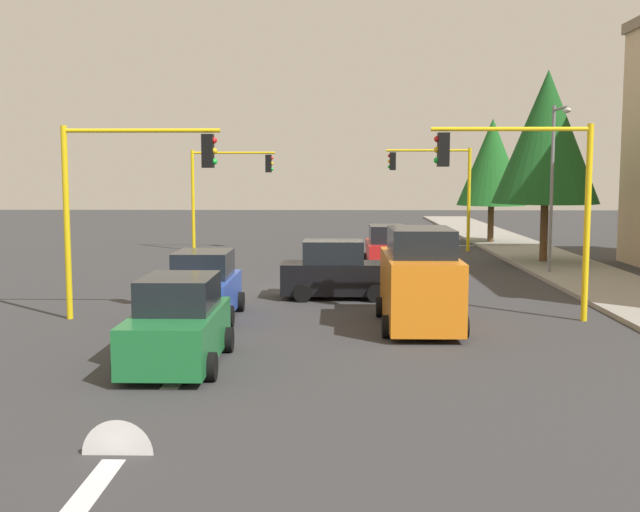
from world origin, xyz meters
name	(u,v)px	position (x,y,z in m)	size (l,w,h in m)	color
ground_plane	(327,289)	(0.00, 0.00, 0.00)	(120.00, 120.00, 0.00)	#353538
sidewalk_kerb	(573,271)	(-5.00, 10.50, 0.07)	(80.00, 4.00, 0.15)	gray
lane_arrow_near	(187,366)	(11.51, -3.00, 0.01)	(2.40, 1.10, 1.10)	silver
lane_arrow_mid	(108,468)	(17.51, -3.00, 0.01)	(2.40, 1.10, 1.10)	silver
traffic_signal_near_left	(525,182)	(6.00, 5.69, 4.00)	(0.36, 4.59, 5.65)	yellow
traffic_signal_far_left	(436,178)	(-14.00, 5.69, 3.97)	(0.36, 4.59, 5.60)	yellow
traffic_signal_far_right	(226,180)	(-14.00, -5.67, 3.89)	(0.36, 4.59, 5.48)	yellow
traffic_signal_near_right	(128,183)	(6.00, -5.69, 3.98)	(0.36, 4.59, 5.62)	yellow
street_lamp_curbside	(555,171)	(-3.61, 9.20, 4.35)	(2.15, 0.28, 7.00)	slate
tree_roadside_far	(492,162)	(-18.00, 9.50, 4.87)	(4.07, 4.07, 7.43)	brown
tree_roadside_mid	(547,137)	(-8.00, 10.00, 5.89)	(4.88, 4.88, 8.95)	brown
delivery_van_orange	(420,281)	(7.01, 2.63, 1.28)	(4.80, 2.22, 2.77)	orange
car_blue	(203,288)	(5.84, -3.59, 0.90)	(3.98, 2.11, 1.98)	blue
car_black	(338,272)	(2.00, 0.37, 0.90)	(2.04, 3.92, 1.98)	black
car_red	(387,249)	(-5.81, 2.55, 0.90)	(4.15, 2.05, 1.98)	red
car_green	(178,325)	(11.39, -3.20, 0.90)	(4.18, 2.11, 1.98)	#1E7238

